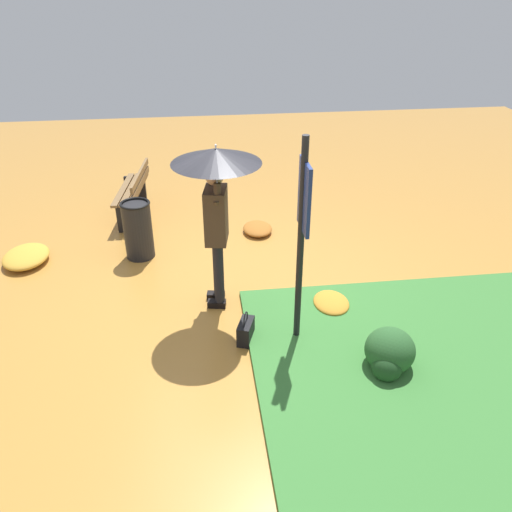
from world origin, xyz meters
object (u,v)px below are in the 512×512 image
Objects in this scene: handbag at (246,331)px; park_bench at (134,192)px; trash_bin at (138,230)px; info_sign_post at (303,221)px; person_with_umbrella at (216,187)px.

park_bench is at bearing -157.48° from handbag.
trash_bin is (1.44, 0.18, 0.02)m from park_bench.
trash_bin is (-2.11, -1.86, -1.03)m from info_sign_post.
info_sign_post reaches higher than handbag.
info_sign_post is 1.44m from handbag.
person_with_umbrella is 1.60m from handbag.
person_with_umbrella is 5.53× the size of handbag.
handbag is 0.44× the size of trash_bin.
person_with_umbrella is at bearing -132.07° from info_sign_post.
info_sign_post is at bearing 87.42° from handbag.
park_bench is at bearing -156.46° from person_with_umbrella.
trash_bin is at bearing 6.97° from park_bench.
person_with_umbrella reaches higher than handbag.
park_bench is (-2.83, -1.23, -1.15)m from person_with_umbrella.
trash_bin reaches higher than park_bench.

